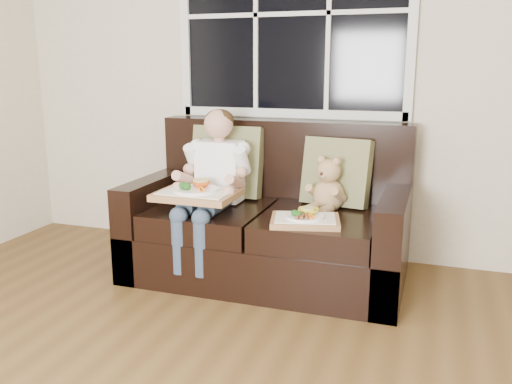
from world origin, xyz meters
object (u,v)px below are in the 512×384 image
(loveseat, at_px, (270,227))
(tray_right, at_px, (305,219))
(tray_left, at_px, (197,193))
(child, at_px, (213,174))
(teddy_bear, at_px, (328,188))

(loveseat, height_order, tray_right, loveseat)
(loveseat, relative_size, tray_left, 3.60)
(tray_left, bearing_deg, child, 83.77)
(loveseat, relative_size, child, 1.84)
(loveseat, relative_size, teddy_bear, 4.92)
(loveseat, height_order, child, child)
(teddy_bear, bearing_deg, loveseat, -160.68)
(loveseat, relative_size, tray_right, 3.88)
(child, bearing_deg, loveseat, 20.02)
(loveseat, distance_m, teddy_bear, 0.46)
(teddy_bear, height_order, tray_left, teddy_bear)
(loveseat, distance_m, tray_right, 0.47)
(tray_right, bearing_deg, child, 149.32)
(tray_left, bearing_deg, loveseat, 42.34)
(loveseat, distance_m, child, 0.50)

